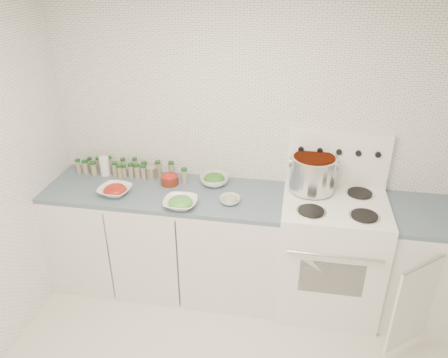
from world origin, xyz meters
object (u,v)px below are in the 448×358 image
bowl_tomato (115,190)px  bowl_snowpea (180,202)px  stove (329,250)px  stock_pot (313,172)px

bowl_tomato → bowl_snowpea: (0.54, -0.09, 0.00)m
stove → bowl_tomato: stove is taller
stock_pot → bowl_snowpea: size_ratio=1.47×
stock_pot → bowl_tomato: 1.50m
stove → bowl_tomato: size_ratio=5.05×
bowl_snowpea → bowl_tomato: bearing=170.2°
stock_pot → bowl_snowpea: bearing=-159.0°
stock_pot → bowl_snowpea: stock_pot is taller
stove → stock_pot: stove is taller
stove → bowl_snowpea: (-1.11, -0.21, 0.44)m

